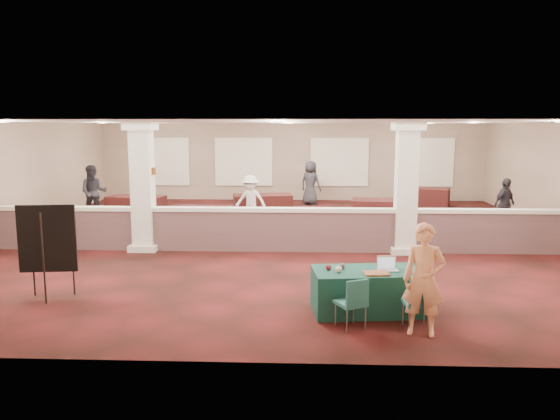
{
  "coord_description": "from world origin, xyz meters",
  "views": [
    {
      "loc": [
        0.48,
        -14.83,
        3.13
      ],
      "look_at": [
        -0.06,
        -2.0,
        1.12
      ],
      "focal_mm": 35.0,
      "sensor_mm": 36.0,
      "label": 1
    }
  ],
  "objects_px": {
    "conf_chair_main": "(419,300)",
    "far_table_back_left": "(136,207)",
    "woman": "(424,280)",
    "far_table_front_right": "(384,212)",
    "easel_board": "(47,240)",
    "attendee_d": "(310,183)",
    "attendee_a": "(94,192)",
    "attendee_c": "(505,204)",
    "near_table": "(369,291)",
    "conf_chair_side": "(353,299)",
    "far_table_back_center": "(263,206)",
    "far_table_front_center": "(352,225)",
    "far_table_front_left": "(204,218)",
    "attendee_b": "(251,200)",
    "far_table_back_right": "(424,198)"
  },
  "relations": [
    {
      "from": "near_table",
      "to": "attendee_c",
      "type": "distance_m",
      "value": 8.89
    },
    {
      "from": "conf_chair_main",
      "to": "attendee_c",
      "type": "bearing_deg",
      "value": 56.64
    },
    {
      "from": "conf_chair_side",
      "to": "far_table_back_right",
      "type": "height_order",
      "value": "conf_chair_side"
    },
    {
      "from": "conf_chair_main",
      "to": "far_table_front_right",
      "type": "bearing_deg",
      "value": 78.94
    },
    {
      "from": "woman",
      "to": "attendee_d",
      "type": "xyz_separation_m",
      "value": [
        -1.51,
        13.53,
        0.01
      ]
    },
    {
      "from": "conf_chair_side",
      "to": "far_table_front_left",
      "type": "relative_size",
      "value": 0.48
    },
    {
      "from": "conf_chair_side",
      "to": "far_table_back_center",
      "type": "relative_size",
      "value": 0.42
    },
    {
      "from": "attendee_a",
      "to": "attendee_b",
      "type": "xyz_separation_m",
      "value": [
        5.34,
        -0.83,
        -0.12
      ]
    },
    {
      "from": "conf_chair_main",
      "to": "far_table_front_center",
      "type": "bearing_deg",
      "value": 87.18
    },
    {
      "from": "far_table_back_left",
      "to": "attendee_b",
      "type": "bearing_deg",
      "value": -14.96
    },
    {
      "from": "conf_chair_main",
      "to": "far_table_back_left",
      "type": "distance_m",
      "value": 12.41
    },
    {
      "from": "far_table_back_left",
      "to": "conf_chair_main",
      "type": "bearing_deg",
      "value": -53.22
    },
    {
      "from": "woman",
      "to": "far_table_back_left",
      "type": "height_order",
      "value": "woman"
    },
    {
      "from": "far_table_front_center",
      "to": "attendee_b",
      "type": "bearing_deg",
      "value": 148.73
    },
    {
      "from": "attendee_a",
      "to": "attendee_c",
      "type": "height_order",
      "value": "attendee_a"
    },
    {
      "from": "attendee_d",
      "to": "far_table_back_left",
      "type": "bearing_deg",
      "value": 59.73
    },
    {
      "from": "far_table_front_left",
      "to": "far_table_back_right",
      "type": "height_order",
      "value": "far_table_back_right"
    },
    {
      "from": "conf_chair_main",
      "to": "far_table_back_left",
      "type": "bearing_deg",
      "value": 120.58
    },
    {
      "from": "near_table",
      "to": "conf_chair_side",
      "type": "bearing_deg",
      "value": -118.88
    },
    {
      "from": "easel_board",
      "to": "attendee_c",
      "type": "xyz_separation_m",
      "value": [
        10.59,
        6.96,
        -0.31
      ]
    },
    {
      "from": "near_table",
      "to": "far_table_front_right",
      "type": "xyz_separation_m",
      "value": [
        1.43,
        8.18,
        0.04
      ]
    },
    {
      "from": "far_table_front_left",
      "to": "easel_board",
      "type": "bearing_deg",
      "value": -103.07
    },
    {
      "from": "conf_chair_side",
      "to": "attendee_b",
      "type": "xyz_separation_m",
      "value": [
        -2.43,
        8.88,
        0.3
      ]
    },
    {
      "from": "attendee_a",
      "to": "far_table_front_left",
      "type": "bearing_deg",
      "value": -36.5
    },
    {
      "from": "easel_board",
      "to": "far_table_front_right",
      "type": "distance_m",
      "value": 10.54
    },
    {
      "from": "conf_chair_side",
      "to": "woman",
      "type": "bearing_deg",
      "value": -36.13
    },
    {
      "from": "easel_board",
      "to": "far_table_back_center",
      "type": "xyz_separation_m",
      "value": [
        3.2,
        8.98,
        -0.7
      ]
    },
    {
      "from": "woman",
      "to": "attendee_d",
      "type": "height_order",
      "value": "attendee_d"
    },
    {
      "from": "attendee_b",
      "to": "far_table_front_right",
      "type": "bearing_deg",
      "value": 12.97
    },
    {
      "from": "conf_chair_main",
      "to": "attendee_d",
      "type": "distance_m",
      "value": 13.45
    },
    {
      "from": "attendee_d",
      "to": "conf_chair_main",
      "type": "bearing_deg",
      "value": 126.1
    },
    {
      "from": "conf_chair_side",
      "to": "far_table_back_center",
      "type": "height_order",
      "value": "conf_chair_side"
    },
    {
      "from": "woman",
      "to": "near_table",
      "type": "bearing_deg",
      "value": 138.37
    },
    {
      "from": "far_table_front_right",
      "to": "attendee_c",
      "type": "relative_size",
      "value": 1.26
    },
    {
      "from": "near_table",
      "to": "far_table_front_left",
      "type": "xyz_separation_m",
      "value": [
        -4.11,
        7.28,
        -0.02
      ]
    },
    {
      "from": "far_table_front_left",
      "to": "far_table_back_right",
      "type": "xyz_separation_m",
      "value": [
        7.62,
        4.69,
        0.03
      ]
    },
    {
      "from": "easel_board",
      "to": "attendee_d",
      "type": "height_order",
      "value": "easel_board"
    },
    {
      "from": "easel_board",
      "to": "attendee_a",
      "type": "relative_size",
      "value": 0.96
    },
    {
      "from": "woman",
      "to": "far_table_front_right",
      "type": "height_order",
      "value": "woman"
    },
    {
      "from": "attendee_b",
      "to": "attendee_d",
      "type": "bearing_deg",
      "value": 77.71
    },
    {
      "from": "conf_chair_side",
      "to": "far_table_front_left",
      "type": "bearing_deg",
      "value": 87.27
    },
    {
      "from": "far_table_front_right",
      "to": "conf_chair_main",
      "type": "bearing_deg",
      "value": -94.86
    },
    {
      "from": "near_table",
      "to": "conf_chair_side",
      "type": "distance_m",
      "value": 0.91
    },
    {
      "from": "far_table_front_center",
      "to": "attendee_a",
      "type": "bearing_deg",
      "value": 162.34
    },
    {
      "from": "woman",
      "to": "far_table_front_center",
      "type": "relative_size",
      "value": 1.0
    },
    {
      "from": "far_table_back_left",
      "to": "attendee_c",
      "type": "xyz_separation_m",
      "value": [
        11.65,
        -1.7,
        0.41
      ]
    },
    {
      "from": "far_table_back_right",
      "to": "attendee_d",
      "type": "relative_size",
      "value": 1.07
    },
    {
      "from": "far_table_back_center",
      "to": "far_table_front_center",
      "type": "bearing_deg",
      "value": -49.58
    },
    {
      "from": "far_table_back_center",
      "to": "far_table_back_right",
      "type": "bearing_deg",
      "value": 22.98
    },
    {
      "from": "conf_chair_main",
      "to": "far_table_front_right",
      "type": "height_order",
      "value": "conf_chair_main"
    }
  ]
}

